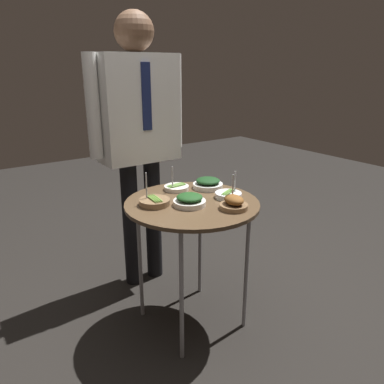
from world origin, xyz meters
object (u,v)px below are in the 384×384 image
(bowl_asparagus_back_right, at_px, (154,202))
(bowl_spinach_center, at_px, (208,184))
(waiter_figure, at_px, (138,122))
(bowl_spinach_mid_left, at_px, (190,200))
(bowl_asparagus_front_right, at_px, (176,187))
(bowl_roast_back_left, at_px, (234,203))
(bowl_asparagus_front_left, at_px, (228,195))
(serving_cart, at_px, (192,211))

(bowl_asparagus_back_right, bearing_deg, bowl_spinach_center, 8.90)
(bowl_spinach_center, bearing_deg, waiter_figure, 115.94)
(bowl_spinach_mid_left, xyz_separation_m, bowl_spinach_center, (0.23, 0.16, 0.00))
(bowl_asparagus_front_right, xyz_separation_m, bowl_roast_back_left, (0.06, -0.39, 0.01))
(bowl_asparagus_back_right, height_order, waiter_figure, waiter_figure)
(bowl_asparagus_front_right, xyz_separation_m, bowl_asparagus_front_left, (0.14, -0.26, 0.00))
(serving_cart, distance_m, bowl_spinach_center, 0.24)
(bowl_spinach_center, relative_size, bowl_roast_back_left, 1.04)
(bowl_asparagus_front_right, bearing_deg, bowl_spinach_mid_left, -108.41)
(serving_cart, distance_m, bowl_roast_back_left, 0.23)
(bowl_asparagus_back_right, xyz_separation_m, bowl_roast_back_left, (0.27, -0.26, 0.01))
(bowl_spinach_center, distance_m, bowl_asparagus_back_right, 0.37)
(bowl_spinach_center, bearing_deg, bowl_asparagus_front_right, 154.80)
(bowl_spinach_center, height_order, bowl_asparagus_front_left, bowl_asparagus_front_left)
(bowl_asparagus_front_left, bearing_deg, waiter_figure, 107.48)
(bowl_spinach_mid_left, height_order, bowl_roast_back_left, bowl_roast_back_left)
(bowl_spinach_center, height_order, bowl_roast_back_left, bowl_roast_back_left)
(bowl_asparagus_back_right, bearing_deg, bowl_roast_back_left, -43.44)
(bowl_spinach_center, distance_m, bowl_asparagus_front_right, 0.17)
(bowl_asparagus_front_left, bearing_deg, bowl_spinach_mid_left, 173.90)
(bowl_asparagus_front_left, distance_m, waiter_figure, 0.69)
(bowl_roast_back_left, height_order, waiter_figure, waiter_figure)
(serving_cart, bearing_deg, bowl_asparagus_back_right, 158.10)
(serving_cart, height_order, bowl_roast_back_left, bowl_roast_back_left)
(bowl_spinach_center, relative_size, bowl_asparagus_front_left, 1.20)
(waiter_figure, bearing_deg, bowl_asparagus_back_right, -110.03)
(serving_cart, bearing_deg, bowl_spinach_center, 32.90)
(serving_cart, height_order, bowl_asparagus_back_right, bowl_asparagus_back_right)
(bowl_roast_back_left, xyz_separation_m, waiter_figure, (-0.10, 0.72, 0.29))
(bowl_spinach_center, distance_m, bowl_roast_back_left, 0.33)
(bowl_spinach_mid_left, distance_m, bowl_asparagus_front_left, 0.22)
(bowl_asparagus_front_right, xyz_separation_m, bowl_asparagus_back_right, (-0.21, -0.13, 0.00))
(bowl_asparagus_back_right, xyz_separation_m, bowl_asparagus_front_left, (0.35, -0.13, -0.00))
(bowl_roast_back_left, distance_m, bowl_asparagus_front_left, 0.15)
(serving_cart, xyz_separation_m, bowl_spinach_center, (0.19, 0.13, 0.08))
(serving_cart, xyz_separation_m, bowl_asparagus_back_right, (-0.17, 0.07, 0.07))
(serving_cart, xyz_separation_m, bowl_roast_back_left, (0.10, -0.19, 0.08))
(bowl_asparagus_front_left, bearing_deg, serving_cart, 162.57)
(bowl_asparagus_front_right, bearing_deg, bowl_asparagus_back_right, -148.18)
(bowl_spinach_mid_left, relative_size, bowl_roast_back_left, 1.01)
(serving_cart, distance_m, bowl_asparagus_back_right, 0.19)
(serving_cart, relative_size, bowl_asparagus_back_right, 4.43)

